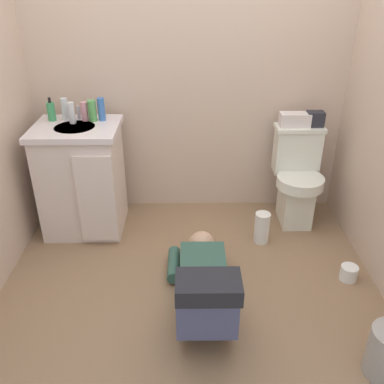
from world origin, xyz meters
name	(u,v)px	position (x,y,z in m)	size (l,w,h in m)	color
ground_plane	(190,283)	(0.00, 0.00, -0.02)	(2.88, 3.02, 0.04)	#8A694D
wall_back	(189,59)	(0.00, 1.05, 1.20)	(2.54, 0.08, 2.40)	beige
toilet	(297,177)	(0.83, 0.75, 0.37)	(0.36, 0.46, 0.75)	silver
vanity_cabinet	(83,178)	(-0.79, 0.66, 0.42)	(0.60, 0.53, 0.82)	beige
faucet	(79,113)	(-0.79, 0.81, 0.87)	(0.02, 0.02, 0.10)	silver
person_plumber	(204,285)	(0.08, -0.25, 0.18)	(0.39, 1.06, 0.52)	#33594C
tissue_box	(295,120)	(0.78, 0.85, 0.80)	(0.22, 0.11, 0.10)	silver
toiletry_bag	(315,119)	(0.93, 0.85, 0.81)	(0.12, 0.09, 0.11)	#26262D
soap_dispenser	(51,111)	(-0.98, 0.79, 0.89)	(0.06, 0.06, 0.17)	#3F9B5B
bottle_clear	(65,109)	(-0.89, 0.80, 0.90)	(0.05, 0.05, 0.16)	silver
bottle_white	(72,113)	(-0.82, 0.72, 0.89)	(0.05, 0.05, 0.15)	silver
bottle_pink	(84,111)	(-0.74, 0.78, 0.89)	(0.05, 0.05, 0.13)	pink
bottle_green	(92,111)	(-0.69, 0.77, 0.89)	(0.06, 0.06, 0.15)	#53A251
bottle_blue	(101,109)	(-0.62, 0.79, 0.90)	(0.05, 0.05, 0.16)	#3A6DBB
paper_towel_roll	(262,228)	(0.53, 0.44, 0.12)	(0.11, 0.11, 0.24)	white
toilet_paper_roll	(349,273)	(1.03, 0.00, 0.05)	(0.11, 0.11, 0.10)	white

